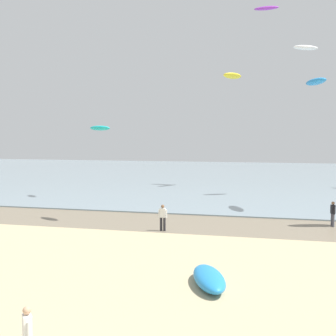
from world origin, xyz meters
TOP-DOWN VIEW (x-y plane):
  - wet_sand_strip at (0.00, 22.91)m, footprint 120.00×6.53m
  - sea at (0.00, 61.17)m, footprint 160.00×70.00m
  - person_nearest_camera at (-3.12, 20.20)m, footprint 0.57×0.24m
  - person_left_flank at (-2.31, 3.08)m, footprint 0.40×0.46m
  - person_right_flank at (7.69, 24.23)m, footprint 0.30×0.55m
  - grounded_kite at (1.32, 10.55)m, footprint 2.20×3.47m
  - kite_aloft_0 at (2.56, 46.76)m, footprint 2.95×1.23m
  - kite_aloft_1 at (-8.34, 22.47)m, footprint 2.14×1.59m
  - kite_aloft_2 at (-1.17, 45.34)m, footprint 2.65×3.40m
  - kite_aloft_3 at (6.88, 29.99)m, footprint 1.95×3.29m
  - kite_aloft_8 at (6.58, 38.73)m, footprint 2.81×2.13m

SIDE VIEW (x-z plane):
  - wet_sand_strip at x=0.00m, z-range 0.00..0.01m
  - sea at x=0.00m, z-range 0.00..0.10m
  - grounded_kite at x=1.32m, z-range 0.00..0.65m
  - person_nearest_camera at x=-3.12m, z-range 0.06..1.77m
  - person_left_flank at x=-2.31m, z-range 0.06..1.77m
  - person_right_flank at x=7.69m, z-range 0.06..1.77m
  - kite_aloft_1 at x=-8.34m, z-range 6.45..6.91m
  - kite_aloft_3 at x=6.88m, z-range 10.16..10.67m
  - kite_aloft_2 at x=-1.17m, z-range 12.75..13.64m
  - kite_aloft_8 at x=6.58m, z-range 14.53..15.02m
  - kite_aloft_0 at x=2.56m, z-range 20.75..21.41m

